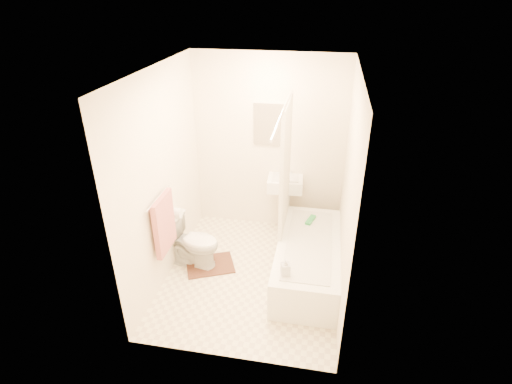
% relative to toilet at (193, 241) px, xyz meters
% --- Properties ---
extents(floor, '(2.40, 2.40, 0.00)m').
position_rel_toilet_xyz_m(floor, '(0.75, -0.10, -0.33)').
color(floor, beige).
rests_on(floor, ground).
extents(ceiling, '(2.40, 2.40, 0.00)m').
position_rel_toilet_xyz_m(ceiling, '(0.75, -0.10, 2.07)').
color(ceiling, white).
rests_on(ceiling, ground).
extents(wall_back, '(2.00, 0.02, 2.40)m').
position_rel_toilet_xyz_m(wall_back, '(0.75, 1.10, 0.87)').
color(wall_back, beige).
rests_on(wall_back, ground).
extents(wall_left, '(0.02, 2.40, 2.40)m').
position_rel_toilet_xyz_m(wall_left, '(-0.25, -0.10, 0.87)').
color(wall_left, beige).
rests_on(wall_left, ground).
extents(wall_right, '(0.02, 2.40, 2.40)m').
position_rel_toilet_xyz_m(wall_right, '(1.75, -0.10, 0.87)').
color(wall_right, beige).
rests_on(wall_right, ground).
extents(mirror, '(0.40, 0.03, 0.55)m').
position_rel_toilet_xyz_m(mirror, '(0.75, 1.08, 1.17)').
color(mirror, white).
rests_on(mirror, wall_back).
extents(curtain_rod, '(0.03, 1.70, 0.03)m').
position_rel_toilet_xyz_m(curtain_rod, '(1.05, -0.00, 1.67)').
color(curtain_rod, silver).
rests_on(curtain_rod, wall_back).
extents(shower_curtain, '(0.04, 0.80, 1.55)m').
position_rel_toilet_xyz_m(shower_curtain, '(1.05, 0.40, 0.89)').
color(shower_curtain, silver).
rests_on(shower_curtain, curtain_rod).
extents(towel_bar, '(0.02, 0.60, 0.02)m').
position_rel_toilet_xyz_m(towel_bar, '(-0.21, -0.35, 0.77)').
color(towel_bar, silver).
rests_on(towel_bar, wall_left).
extents(towel, '(0.06, 0.45, 0.66)m').
position_rel_toilet_xyz_m(towel, '(-0.18, -0.35, 0.45)').
color(towel, '#CC7266').
rests_on(towel, towel_bar).
extents(toilet_paper, '(0.11, 0.12, 0.12)m').
position_rel_toilet_xyz_m(toilet_paper, '(-0.18, 0.02, 0.37)').
color(toilet_paper, white).
rests_on(toilet_paper, wall_left).
extents(toilet, '(0.72, 0.48, 0.65)m').
position_rel_toilet_xyz_m(toilet, '(0.00, 0.00, 0.00)').
color(toilet, silver).
rests_on(toilet, floor).
extents(sink, '(0.48, 0.40, 0.90)m').
position_rel_toilet_xyz_m(sink, '(1.00, 0.96, 0.12)').
color(sink, white).
rests_on(sink, floor).
extents(bathtub, '(0.71, 1.63, 0.46)m').
position_rel_toilet_xyz_m(bathtub, '(1.39, 0.03, -0.10)').
color(bathtub, white).
rests_on(bathtub, floor).
extents(bath_mat, '(0.69, 0.62, 0.02)m').
position_rel_toilet_xyz_m(bath_mat, '(0.20, -0.01, -0.32)').
color(bath_mat, '#543222').
rests_on(bath_mat, floor).
extents(soap_bottle, '(0.11, 0.11, 0.20)m').
position_rel_toilet_xyz_m(soap_bottle, '(1.19, -0.58, 0.23)').
color(soap_bottle, silver).
rests_on(soap_bottle, bathtub).
extents(scrub_brush, '(0.13, 0.23, 0.04)m').
position_rel_toilet_xyz_m(scrub_brush, '(1.38, 0.50, 0.15)').
color(scrub_brush, green).
rests_on(scrub_brush, bathtub).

